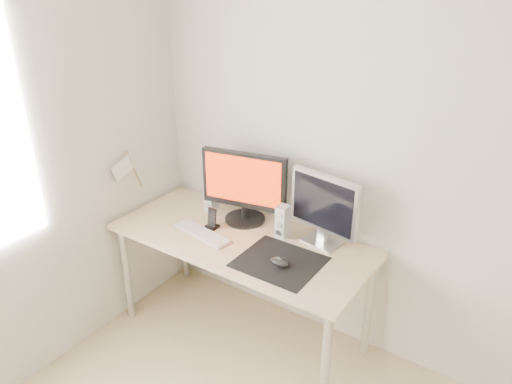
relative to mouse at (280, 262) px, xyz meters
The scene contains 11 objects.
wall_back 0.91m from the mouse, 40.53° to the left, with size 3.50×3.50×0.00m, color silver.
mousepad 0.04m from the mouse, 123.69° to the left, with size 0.45×0.40×0.00m, color black.
mouse is the anchor object (origin of this frame).
desk 0.39m from the mouse, 160.34° to the left, with size 1.60×0.70×0.73m.
main_monitor 0.60m from the mouse, 145.77° to the left, with size 0.55×0.31×0.47m.
second_monitor 0.41m from the mouse, 76.90° to the left, with size 0.45×0.19×0.43m.
speaker_left 0.79m from the mouse, 157.00° to the left, with size 0.07×0.08×0.21m.
speaker_right 0.32m from the mouse, 118.82° to the left, with size 0.07×0.08×0.21m.
keyboard 0.57m from the mouse, behind, with size 0.43×0.18×0.02m.
phone_dock 0.59m from the mouse, 167.62° to the left, with size 0.07×0.06×0.13m.
pennant 1.18m from the mouse, behind, with size 0.01×0.23×0.29m.
Camera 1 is at (0.60, -0.72, 2.27)m, focal length 35.00 mm.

